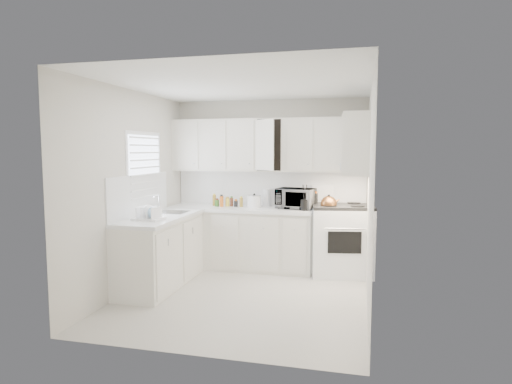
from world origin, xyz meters
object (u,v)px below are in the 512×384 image
(stove, at_px, (341,230))
(dish_rack, at_px, (148,212))
(tea_kettle, at_px, (329,203))
(rice_cooker, at_px, (254,200))
(utensil_crock, at_px, (305,197))
(microwave, at_px, (296,196))

(stove, distance_m, dish_rack, 2.77)
(tea_kettle, bearing_deg, dish_rack, -156.70)
(rice_cooker, xyz_separation_m, dish_rack, (-1.01, -1.47, -0.01))
(utensil_crock, bearing_deg, microwave, 130.73)
(microwave, height_order, dish_rack, microwave)
(tea_kettle, distance_m, utensil_crock, 0.35)
(tea_kettle, distance_m, microwave, 0.55)
(microwave, distance_m, rice_cooker, 0.64)
(stove, xyz_separation_m, tea_kettle, (-0.18, -0.16, 0.41))
(microwave, xyz_separation_m, utensil_crock, (0.16, -0.19, 0.01))
(stove, xyz_separation_m, utensil_crock, (-0.53, -0.14, 0.49))
(stove, distance_m, rice_cooker, 1.38)
(tea_kettle, height_order, dish_rack, tea_kettle)
(stove, height_order, rice_cooker, stove)
(tea_kettle, relative_size, microwave, 0.53)
(stove, relative_size, utensil_crock, 3.39)
(stove, bearing_deg, utensil_crock, -174.26)
(stove, relative_size, microwave, 2.41)
(utensil_crock, distance_m, dish_rack, 2.23)
(microwave, xyz_separation_m, rice_cooker, (-0.63, -0.02, -0.08))
(utensil_crock, bearing_deg, stove, 15.19)
(dish_rack, bearing_deg, stove, 36.24)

